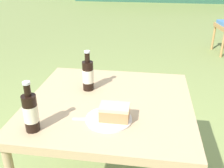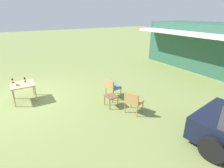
{
  "view_description": "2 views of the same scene",
  "coord_description": "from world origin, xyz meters",
  "views": [
    {
      "loc": [
        0.19,
        -1.16,
        1.34
      ],
      "look_at": [
        0.0,
        0.1,
        0.74
      ],
      "focal_mm": 42.0,
      "sensor_mm": 36.0,
      "label": 1
    },
    {
      "loc": [
        6.97,
        -0.16,
        3.18
      ],
      "look_at": [
        2.16,
        2.66,
        0.9
      ],
      "focal_mm": 28.0,
      "sensor_mm": 36.0,
      "label": 2
    }
  ],
  "objects": [
    {
      "name": "fork",
      "position": [
        -0.04,
        -0.18,
        0.7
      ],
      "size": [
        0.19,
        0.04,
        0.01
      ],
      "color": "silver",
      "rests_on": "patio_table"
    },
    {
      "name": "wicker_chair_plain",
      "position": [
        2.88,
        3.05,
        0.47
      ],
      "size": [
        0.66,
        0.62,
        0.78
      ],
      "rotation": [
        0.0,
        0.0,
        3.55
      ],
      "color": "#B2844C",
      "rests_on": "ground_plane"
    },
    {
      "name": "patio_table",
      "position": [
        0.0,
        0.0,
        0.63
      ],
      "size": [
        0.84,
        0.82,
        0.69
      ],
      "color": "tan",
      "rests_on": "ground_plane"
    },
    {
      "name": "cola_bottle_far",
      "position": [
        -0.28,
        -0.3,
        0.78
      ],
      "size": [
        0.06,
        0.06,
        0.22
      ],
      "color": "black",
      "rests_on": "patio_table"
    },
    {
      "name": "cola_bottle_near",
      "position": [
        -0.14,
        0.12,
        0.78
      ],
      "size": [
        0.06,
        0.06,
        0.22
      ],
      "color": "black",
      "rests_on": "patio_table"
    },
    {
      "name": "cake_on_plate",
      "position": [
        0.04,
        -0.17,
        0.72
      ],
      "size": [
        0.21,
        0.21,
        0.08
      ],
      "color": "silver",
      "rests_on": "patio_table"
    },
    {
      "name": "loose_bottle_cap",
      "position": [
        0.05,
        -0.02,
        0.7
      ],
      "size": [
        0.03,
        0.03,
        0.01
      ],
      "color": "silver",
      "rests_on": "patio_table"
    },
    {
      "name": "garden_side_table",
      "position": [
        2.09,
        2.66,
        0.35
      ],
      "size": [
        0.43,
        0.38,
        0.41
      ],
      "color": "brown",
      "rests_on": "ground_plane"
    },
    {
      "name": "cabin_building",
      "position": [
        1.63,
        10.15,
        1.33
      ],
      "size": [
        8.62,
        4.2,
        2.64
      ],
      "color": "#2D5B47",
      "rests_on": "ground_plane"
    },
    {
      "name": "wicker_chair_cushioned",
      "position": [
        1.48,
        3.07,
        0.47
      ],
      "size": [
        0.58,
        0.53,
        0.78
      ],
      "rotation": [
        0.0,
        0.0,
        3.29
      ],
      "color": "#B2844C",
      "rests_on": "ground_plane"
    },
    {
      "name": "ground_plane",
      "position": [
        0.0,
        0.0,
        0.0
      ],
      "size": [
        60.0,
        60.0,
        0.0
      ],
      "primitive_type": "plane",
      "color": "olive"
    }
  ]
}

